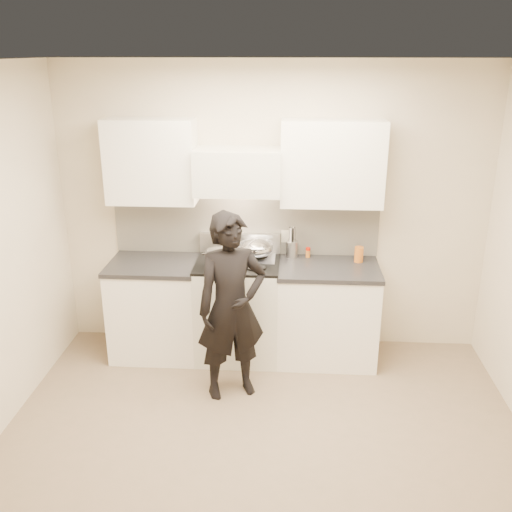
# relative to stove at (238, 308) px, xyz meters

# --- Properties ---
(ground_plane) EXTENTS (4.00, 4.00, 0.00)m
(ground_plane) POSITION_rel_stove_xyz_m (0.30, -1.42, -0.47)
(ground_plane) COLOR #7E6850
(room_shell) EXTENTS (4.04, 3.54, 2.70)m
(room_shell) POSITION_rel_stove_xyz_m (0.24, -1.05, 1.12)
(room_shell) COLOR beige
(room_shell) RESTS_ON ground
(stove) EXTENTS (0.76, 0.65, 0.96)m
(stove) POSITION_rel_stove_xyz_m (0.00, 0.00, 0.00)
(stove) COLOR silver
(stove) RESTS_ON ground
(counter_right) EXTENTS (0.92, 0.67, 0.92)m
(counter_right) POSITION_rel_stove_xyz_m (0.83, 0.00, -0.01)
(counter_right) COLOR white
(counter_right) RESTS_ON ground
(counter_left) EXTENTS (0.82, 0.67, 0.92)m
(counter_left) POSITION_rel_stove_xyz_m (-0.78, 0.00, -0.01)
(counter_left) COLOR white
(counter_left) RESTS_ON ground
(wok) EXTENTS (0.32, 0.38, 0.25)m
(wok) POSITION_rel_stove_xyz_m (0.17, 0.11, 0.57)
(wok) COLOR silver
(wok) RESTS_ON stove
(stock_pot) EXTENTS (0.29, 0.29, 0.14)m
(stock_pot) POSITION_rel_stove_xyz_m (-0.15, -0.14, 0.56)
(stock_pot) COLOR silver
(stock_pot) RESTS_ON stove
(utensil_crock) EXTENTS (0.11, 0.11, 0.29)m
(utensil_crock) POSITION_rel_stove_xyz_m (0.49, 0.23, 0.53)
(utensil_crock) COLOR silver
(utensil_crock) RESTS_ON counter_right
(spice_jar) EXTENTS (0.04, 0.04, 0.10)m
(spice_jar) POSITION_rel_stove_xyz_m (0.65, 0.23, 0.49)
(spice_jar) COLOR #C36D21
(spice_jar) RESTS_ON counter_right
(oil_glass) EXTENTS (0.08, 0.08, 0.14)m
(oil_glass) POSITION_rel_stove_xyz_m (1.11, 0.14, 0.52)
(oil_glass) COLOR #C6651C
(oil_glass) RESTS_ON counter_right
(person) EXTENTS (0.68, 0.57, 1.59)m
(person) POSITION_rel_stove_xyz_m (0.01, -0.66, 0.32)
(person) COLOR black
(person) RESTS_ON ground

